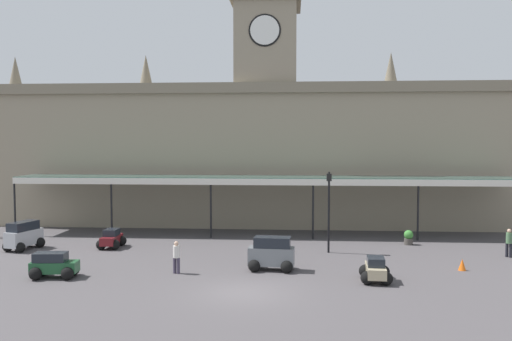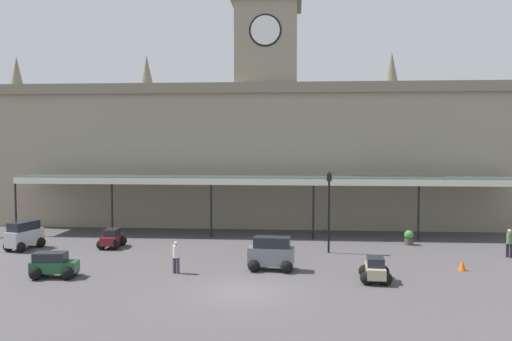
{
  "view_description": "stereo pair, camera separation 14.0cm",
  "coord_description": "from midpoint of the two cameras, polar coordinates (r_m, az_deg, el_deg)",
  "views": [
    {
      "loc": [
        2.18,
        -23.1,
        6.79
      ],
      "look_at": [
        0.0,
        7.69,
        5.07
      ],
      "focal_mm": 36.81,
      "sensor_mm": 36.0,
      "label": 1
    },
    {
      "loc": [
        2.32,
        -23.09,
        6.79
      ],
      "look_at": [
        0.0,
        7.69,
        5.07
      ],
      "focal_mm": 36.81,
      "sensor_mm": 36.0,
      "label": 2
    }
  ],
  "objects": [
    {
      "name": "car_beige_sedan",
      "position": [
        26.52,
        12.71,
        -10.6
      ],
      "size": [
        1.61,
        2.1,
        1.19
      ],
      "color": "tan",
      "rests_on": "ground"
    },
    {
      "name": "car_green_estate",
      "position": [
        28.38,
        -21.25,
        -9.7
      ],
      "size": [
        2.33,
        1.69,
        1.27
      ],
      "color": "#1E512D",
      "rests_on": "ground"
    },
    {
      "name": "station_building",
      "position": [
        42.64,
        1.03,
        2.51
      ],
      "size": [
        43.98,
        5.66,
        18.62
      ],
      "color": "gray",
      "rests_on": "ground"
    },
    {
      "name": "entrance_canopy",
      "position": [
        37.77,
        0.62,
        -0.89
      ],
      "size": [
        35.91,
        3.26,
        4.25
      ],
      "color": "#38564C",
      "rests_on": "ground"
    },
    {
      "name": "traffic_cone",
      "position": [
        30.02,
        21.37,
        -9.5
      ],
      "size": [
        0.4,
        0.4,
        0.61
      ],
      "primitive_type": "cone",
      "color": "orange",
      "rests_on": "ground"
    },
    {
      "name": "pedestrian_beside_cars",
      "position": [
        27.58,
        -8.79,
        -9.16
      ],
      "size": [
        0.38,
        0.34,
        1.67
      ],
      "color": "#3F384C",
      "rests_on": "ground"
    },
    {
      "name": "victorian_lamppost",
      "position": [
        32.19,
        7.8,
        -3.46
      ],
      "size": [
        0.3,
        0.3,
        4.96
      ],
      "color": "black",
      "rests_on": "ground"
    },
    {
      "name": "ground_plane",
      "position": [
        24.18,
        -1.49,
        -13.12
      ],
      "size": [
        140.0,
        140.0,
        0.0
      ],
      "primitive_type": "plane",
      "color": "#4A4648"
    },
    {
      "name": "car_silver_van",
      "position": [
        36.23,
        -24.01,
        -6.59
      ],
      "size": [
        2.01,
        2.57,
        1.77
      ],
      "color": "#B2B5BA",
      "rests_on": "ground"
    },
    {
      "name": "car_maroon_sedan",
      "position": [
        35.04,
        -15.54,
        -7.27
      ],
      "size": [
        1.54,
        2.06,
        1.19
      ],
      "color": "maroon",
      "rests_on": "ground"
    },
    {
      "name": "pedestrian_crossing_forecourt",
      "position": [
        34.3,
        25.68,
        -7.0
      ],
      "size": [
        0.34,
        0.34,
        1.67
      ],
      "color": "black",
      "rests_on": "ground"
    },
    {
      "name": "planter_forecourt_centre",
      "position": [
        36.12,
        16.13,
        -6.98
      ],
      "size": [
        0.6,
        0.6,
        0.96
      ],
      "color": "#47423D",
      "rests_on": "ground"
    },
    {
      "name": "car_grey_van",
      "position": [
        27.95,
        1.57,
        -9.17
      ],
      "size": [
        2.46,
        1.71,
        1.77
      ],
      "color": "slate",
      "rests_on": "ground"
    }
  ]
}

